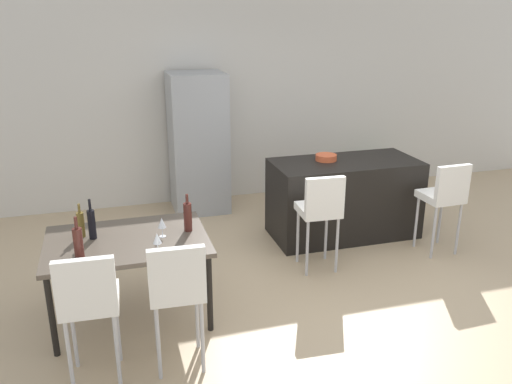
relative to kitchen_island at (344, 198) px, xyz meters
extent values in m
plane|color=tan|center=(-0.67, -0.99, -0.46)|extent=(10.00, 10.00, 0.00)
cube|color=beige|center=(-0.67, 1.79, 0.99)|extent=(10.00, 0.12, 2.90)
cube|color=black|center=(0.00, 0.00, 0.00)|extent=(1.72, 0.81, 0.92)
cube|color=white|center=(-0.64, -0.72, 0.19)|extent=(0.42, 0.42, 0.08)
cube|color=white|center=(-0.65, -0.89, 0.41)|extent=(0.40, 0.08, 0.36)
cylinder|color=#B2B2B7|center=(-0.79, -0.56, -0.16)|extent=(0.03, 0.03, 0.61)
cylinder|color=#B2B2B7|center=(-0.47, -0.57, -0.16)|extent=(0.03, 0.03, 0.61)
cylinder|color=#B2B2B7|center=(-0.81, -0.87, -0.16)|extent=(0.03, 0.03, 0.61)
cylinder|color=#B2B2B7|center=(-0.49, -0.89, -0.16)|extent=(0.03, 0.03, 0.61)
cube|color=white|center=(0.81, -0.72, 0.19)|extent=(0.41, 0.41, 0.08)
cube|color=white|center=(0.82, -0.89, 0.41)|extent=(0.40, 0.07, 0.36)
cylinder|color=#B2B2B7|center=(0.64, -0.57, -0.16)|extent=(0.03, 0.03, 0.61)
cylinder|color=#B2B2B7|center=(0.96, -0.56, -0.16)|extent=(0.03, 0.03, 0.61)
cylinder|color=#B2B2B7|center=(0.66, -0.89, -0.16)|extent=(0.03, 0.03, 0.61)
cylinder|color=#B2B2B7|center=(0.97, -0.88, -0.16)|extent=(0.03, 0.03, 0.61)
cube|color=#4C4238|center=(-2.57, -1.13, 0.26)|extent=(1.36, 0.97, 0.04)
cylinder|color=black|center=(-3.19, -0.70, -0.11)|extent=(0.05, 0.05, 0.70)
cylinder|color=black|center=(-1.95, -0.70, -0.11)|extent=(0.05, 0.05, 0.70)
cylinder|color=black|center=(-3.19, -1.55, -0.11)|extent=(0.05, 0.05, 0.70)
cylinder|color=black|center=(-1.95, -1.55, -0.11)|extent=(0.05, 0.05, 0.70)
cube|color=white|center=(-2.88, -1.91, 0.19)|extent=(0.42, 0.42, 0.08)
cube|color=white|center=(-2.89, -2.08, 0.41)|extent=(0.40, 0.08, 0.36)
cylinder|color=#B2B2B7|center=(-3.03, -1.74, -0.16)|extent=(0.03, 0.03, 0.61)
cylinder|color=#B2B2B7|center=(-2.71, -1.76, -0.16)|extent=(0.03, 0.03, 0.61)
cylinder|color=#B2B2B7|center=(-3.05, -2.06, -0.16)|extent=(0.03, 0.03, 0.61)
cylinder|color=#B2B2B7|center=(-2.73, -2.08, -0.16)|extent=(0.03, 0.03, 0.61)
cube|color=white|center=(-2.27, -1.91, 0.19)|extent=(0.42, 0.42, 0.08)
cube|color=white|center=(-2.28, -2.08, 0.41)|extent=(0.40, 0.08, 0.36)
cylinder|color=#B2B2B7|center=(-2.42, -1.74, -0.16)|extent=(0.03, 0.03, 0.61)
cylinder|color=#B2B2B7|center=(-2.10, -1.76, -0.16)|extent=(0.03, 0.03, 0.61)
cylinder|color=#B2B2B7|center=(-2.44, -2.06, -0.16)|extent=(0.03, 0.03, 0.61)
cylinder|color=#B2B2B7|center=(-2.12, -2.08, -0.16)|extent=(0.03, 0.03, 0.61)
cylinder|color=brown|center=(-2.94, -0.96, 0.39)|extent=(0.06, 0.06, 0.22)
cylinder|color=brown|center=(-2.94, -0.96, 0.54)|extent=(0.02, 0.02, 0.08)
cylinder|color=#471E19|center=(-2.95, -1.38, 0.40)|extent=(0.08, 0.08, 0.25)
cylinder|color=#471E19|center=(-2.95, -1.38, 0.57)|extent=(0.03, 0.03, 0.10)
cylinder|color=#471E19|center=(-2.04, -1.09, 0.41)|extent=(0.07, 0.07, 0.26)
cylinder|color=#471E19|center=(-2.04, -1.09, 0.58)|extent=(0.03, 0.03, 0.08)
cylinder|color=black|center=(-2.85, -1.03, 0.41)|extent=(0.07, 0.07, 0.26)
cylinder|color=black|center=(-2.85, -1.03, 0.59)|extent=(0.02, 0.02, 0.10)
cylinder|color=silver|center=(-2.27, -1.16, 0.28)|extent=(0.06, 0.06, 0.00)
cylinder|color=silver|center=(-2.27, -1.16, 0.32)|extent=(0.01, 0.01, 0.08)
cone|color=silver|center=(-2.27, -1.16, 0.41)|extent=(0.07, 0.07, 0.09)
cylinder|color=silver|center=(-2.35, -1.47, 0.28)|extent=(0.06, 0.06, 0.00)
cylinder|color=silver|center=(-2.35, -1.47, 0.32)|extent=(0.01, 0.01, 0.08)
cone|color=silver|center=(-2.35, -1.47, 0.41)|extent=(0.07, 0.07, 0.09)
cube|color=#939699|center=(-1.50, 1.35, 0.46)|extent=(0.72, 0.68, 1.84)
cylinder|color=#C6512D|center=(-0.21, 0.10, 0.50)|extent=(0.25, 0.25, 0.07)
cylinder|color=#38383D|center=(1.21, 1.34, -0.35)|extent=(0.24, 0.24, 0.22)
sphere|color=#2D6B33|center=(1.21, 1.34, -0.08)|extent=(0.36, 0.36, 0.36)
camera|label=1|loc=(-2.67, -5.36, 2.13)|focal=36.82mm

